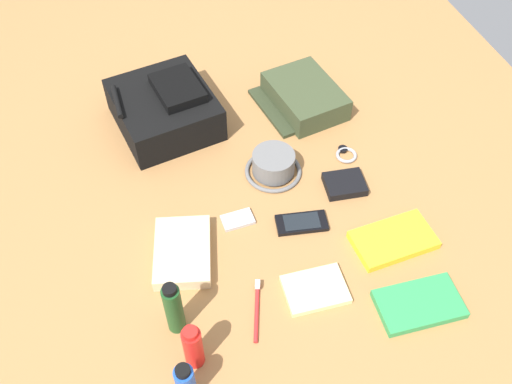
{
  "coord_description": "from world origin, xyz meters",
  "views": [
    {
      "loc": [
        -0.95,
        0.31,
        1.24
      ],
      "look_at": [
        0.0,
        0.0,
        0.04
      ],
      "focal_mm": 40.73,
      "sensor_mm": 36.0,
      "label": 1
    }
  ],
  "objects_px": {
    "wallet": "(345,184)",
    "folded_towel": "(183,252)",
    "toothbrush": "(257,307)",
    "deodorant_spray": "(185,383)",
    "sunscreen_spray": "(193,347)",
    "cell_phone": "(302,223)",
    "wristwatch": "(346,154)",
    "toiletry_pouch": "(303,97)",
    "shampoo_bottle": "(174,308)",
    "backpack": "(165,108)",
    "media_player": "(238,220)",
    "notepad": "(315,289)",
    "travel_guidebook": "(393,240)",
    "paperback_novel": "(419,304)",
    "bucket_hat": "(273,165)"
  },
  "relations": [
    {
      "from": "wallet",
      "to": "folded_towel",
      "type": "relative_size",
      "value": 0.55
    },
    {
      "from": "toothbrush",
      "to": "deodorant_spray",
      "type": "bearing_deg",
      "value": 126.24
    },
    {
      "from": "sunscreen_spray",
      "to": "cell_phone",
      "type": "distance_m",
      "value": 0.46
    },
    {
      "from": "wristwatch",
      "to": "cell_phone",
      "type": "bearing_deg",
      "value": 132.41
    },
    {
      "from": "toiletry_pouch",
      "to": "shampoo_bottle",
      "type": "distance_m",
      "value": 0.84
    },
    {
      "from": "backpack",
      "to": "wallet",
      "type": "xyz_separation_m",
      "value": [
        -0.41,
        -0.42,
        -0.05
      ]
    },
    {
      "from": "backpack",
      "to": "shampoo_bottle",
      "type": "distance_m",
      "value": 0.69
    },
    {
      "from": "media_player",
      "to": "notepad",
      "type": "distance_m",
      "value": 0.29
    },
    {
      "from": "travel_guidebook",
      "to": "paperback_novel",
      "type": "bearing_deg",
      "value": 172.12
    },
    {
      "from": "wallet",
      "to": "notepad",
      "type": "xyz_separation_m",
      "value": [
        -0.29,
        0.2,
        -0.0
      ]
    },
    {
      "from": "paperback_novel",
      "to": "travel_guidebook",
      "type": "xyz_separation_m",
      "value": [
        0.19,
        -0.03,
        0.0
      ]
    },
    {
      "from": "paperback_novel",
      "to": "travel_guidebook",
      "type": "distance_m",
      "value": 0.19
    },
    {
      "from": "shampoo_bottle",
      "to": "travel_guidebook",
      "type": "relative_size",
      "value": 0.8
    },
    {
      "from": "cell_phone",
      "to": "travel_guidebook",
      "type": "bearing_deg",
      "value": -122.13
    },
    {
      "from": "paperback_novel",
      "to": "wristwatch",
      "type": "relative_size",
      "value": 2.91
    },
    {
      "from": "paperback_novel",
      "to": "cell_phone",
      "type": "height_order",
      "value": "paperback_novel"
    },
    {
      "from": "media_player",
      "to": "toothbrush",
      "type": "relative_size",
      "value": 0.55
    },
    {
      "from": "backpack",
      "to": "travel_guidebook",
      "type": "distance_m",
      "value": 0.77
    },
    {
      "from": "shampoo_bottle",
      "to": "paperback_novel",
      "type": "bearing_deg",
      "value": -102.95
    },
    {
      "from": "cell_phone",
      "to": "deodorant_spray",
      "type": "bearing_deg",
      "value": 131.54
    },
    {
      "from": "paperback_novel",
      "to": "wallet",
      "type": "relative_size",
      "value": 1.88
    },
    {
      "from": "sunscreen_spray",
      "to": "paperback_novel",
      "type": "xyz_separation_m",
      "value": [
        -0.03,
        -0.54,
        -0.06
      ]
    },
    {
      "from": "folded_towel",
      "to": "notepad",
      "type": "bearing_deg",
      "value": -125.24
    },
    {
      "from": "shampoo_bottle",
      "to": "wristwatch",
      "type": "bearing_deg",
      "value": -57.33
    },
    {
      "from": "cell_phone",
      "to": "media_player",
      "type": "xyz_separation_m",
      "value": [
        0.06,
        0.16,
        -0.0
      ]
    },
    {
      "from": "sunscreen_spray",
      "to": "wristwatch",
      "type": "height_order",
      "value": "sunscreen_spray"
    },
    {
      "from": "cell_phone",
      "to": "wallet",
      "type": "bearing_deg",
      "value": -62.1
    },
    {
      "from": "backpack",
      "to": "shampoo_bottle",
      "type": "bearing_deg",
      "value": 169.53
    },
    {
      "from": "deodorant_spray",
      "to": "wallet",
      "type": "distance_m",
      "value": 0.71
    },
    {
      "from": "wristwatch",
      "to": "wallet",
      "type": "bearing_deg",
      "value": 154.38
    },
    {
      "from": "deodorant_spray",
      "to": "toothbrush",
      "type": "bearing_deg",
      "value": -53.76
    },
    {
      "from": "shampoo_bottle",
      "to": "wallet",
      "type": "xyz_separation_m",
      "value": [
        0.27,
        -0.54,
        -0.07
      ]
    },
    {
      "from": "cell_phone",
      "to": "wristwatch",
      "type": "distance_m",
      "value": 0.29
    },
    {
      "from": "notepad",
      "to": "shampoo_bottle",
      "type": "bearing_deg",
      "value": 90.72
    },
    {
      "from": "backpack",
      "to": "folded_towel",
      "type": "relative_size",
      "value": 1.7
    },
    {
      "from": "deodorant_spray",
      "to": "travel_guidebook",
      "type": "relative_size",
      "value": 0.6
    },
    {
      "from": "wristwatch",
      "to": "wallet",
      "type": "relative_size",
      "value": 0.65
    },
    {
      "from": "folded_towel",
      "to": "deodorant_spray",
      "type": "bearing_deg",
      "value": 168.29
    },
    {
      "from": "deodorant_spray",
      "to": "wallet",
      "type": "xyz_separation_m",
      "value": [
        0.44,
        -0.56,
        -0.05
      ]
    },
    {
      "from": "toiletry_pouch",
      "to": "paperback_novel",
      "type": "distance_m",
      "value": 0.75
    },
    {
      "from": "backpack",
      "to": "deodorant_spray",
      "type": "bearing_deg",
      "value": 170.57
    },
    {
      "from": "shampoo_bottle",
      "to": "notepad",
      "type": "distance_m",
      "value": 0.35
    },
    {
      "from": "travel_guidebook",
      "to": "folded_towel",
      "type": "xyz_separation_m",
      "value": [
        0.13,
        0.53,
        0.01
      ]
    },
    {
      "from": "toiletry_pouch",
      "to": "media_player",
      "type": "xyz_separation_m",
      "value": [
        -0.37,
        0.33,
        -0.03
      ]
    },
    {
      "from": "bucket_hat",
      "to": "paperback_novel",
      "type": "xyz_separation_m",
      "value": [
        -0.51,
        -0.19,
        -0.02
      ]
    },
    {
      "from": "media_player",
      "to": "shampoo_bottle",
      "type": "bearing_deg",
      "value": 138.23
    },
    {
      "from": "paperback_novel",
      "to": "cell_phone",
      "type": "xyz_separation_m",
      "value": [
        0.31,
        0.18,
        -0.0
      ]
    },
    {
      "from": "bucket_hat",
      "to": "toothbrush",
      "type": "distance_m",
      "value": 0.44
    },
    {
      "from": "toiletry_pouch",
      "to": "toothbrush",
      "type": "height_order",
      "value": "toiletry_pouch"
    },
    {
      "from": "toiletry_pouch",
      "to": "wristwatch",
      "type": "xyz_separation_m",
      "value": [
        -0.24,
        -0.04,
        -0.03
      ]
    }
  ]
}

